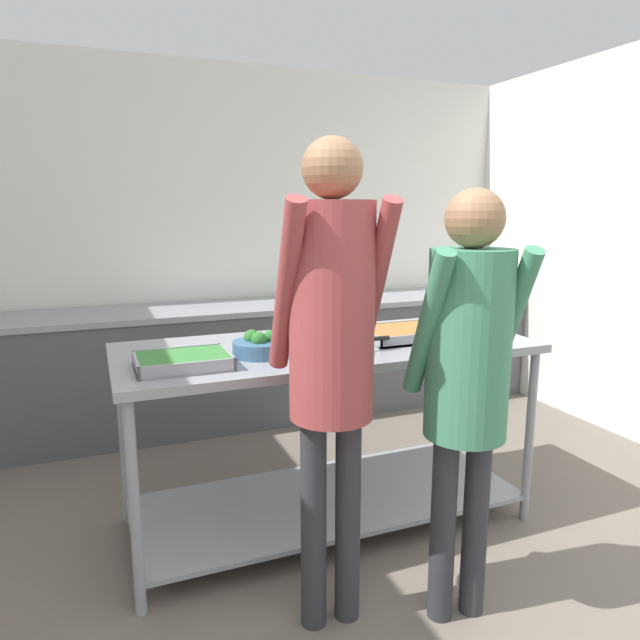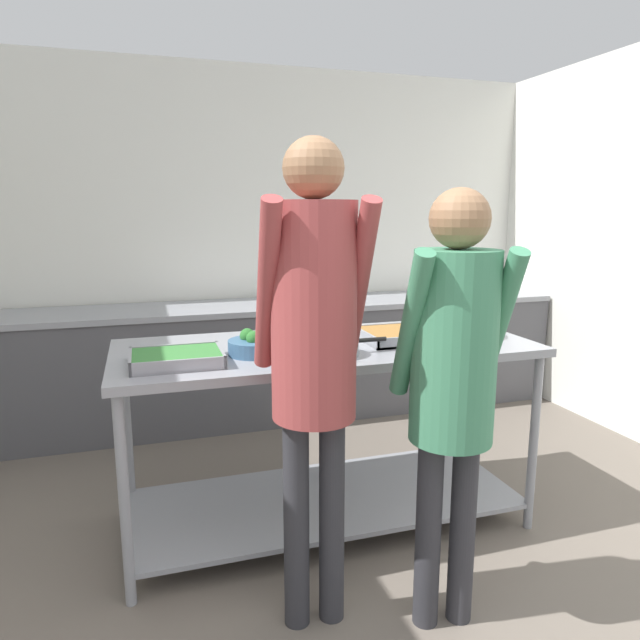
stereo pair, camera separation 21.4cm
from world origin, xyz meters
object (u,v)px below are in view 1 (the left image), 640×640
at_px(broccoli_bowl, 260,346).
at_px(guest_serving_left, 332,333).
at_px(serving_tray_roast, 183,361).
at_px(sauce_pan, 340,346).
at_px(water_bottle, 309,285).
at_px(guest_serving_right, 468,361).
at_px(plate_stack, 469,328).
at_px(serving_tray_vegetables, 402,334).

bearing_deg(broccoli_bowl, guest_serving_left, -80.11).
relative_size(serving_tray_roast, broccoli_bowl, 1.58).
bearing_deg(serving_tray_roast, sauce_pan, -4.18).
distance_m(broccoli_bowl, water_bottle, 1.95).
bearing_deg(guest_serving_right, broccoli_bowl, 128.14).
bearing_deg(broccoli_bowl, guest_serving_right, -51.86).
bearing_deg(plate_stack, guest_serving_left, -149.74).
xyz_separation_m(sauce_pan, serving_tray_vegetables, (0.42, 0.18, -0.01)).
height_order(sauce_pan, water_bottle, water_bottle).
xyz_separation_m(plate_stack, water_bottle, (-0.25, 1.70, 0.03)).
bearing_deg(broccoli_bowl, water_bottle, 62.69).
bearing_deg(serving_tray_vegetables, broccoli_bowl, -175.44).
xyz_separation_m(broccoli_bowl, plate_stack, (1.14, 0.03, -0.01)).
distance_m(plate_stack, guest_serving_right, 0.95).
xyz_separation_m(sauce_pan, water_bottle, (0.56, 1.85, 0.02)).
distance_m(serving_tray_vegetables, guest_serving_left, 0.94).
xyz_separation_m(serving_tray_roast, plate_stack, (1.49, 0.09, 0.00)).
height_order(broccoli_bowl, serving_tray_vegetables, broccoli_bowl).
relative_size(guest_serving_left, guest_serving_right, 1.10).
relative_size(plate_stack, guest_serving_left, 0.14).
bearing_deg(guest_serving_right, water_bottle, 82.62).
height_order(serving_tray_roast, sauce_pan, sauce_pan).
relative_size(broccoli_bowl, water_bottle, 0.98).
distance_m(serving_tray_roast, water_bottle, 2.19).
bearing_deg(guest_serving_right, serving_tray_vegetables, 76.65).
distance_m(serving_tray_roast, sauce_pan, 0.69).
bearing_deg(plate_stack, serving_tray_roast, -176.37).
bearing_deg(guest_serving_right, serving_tray_roast, 144.24).
relative_size(serving_tray_vegetables, guest_serving_left, 0.23).
distance_m(guest_serving_left, guest_serving_right, 0.51).
height_order(broccoli_bowl, sauce_pan, broccoli_bowl).
bearing_deg(guest_serving_left, broccoli_bowl, 99.89).
bearing_deg(sauce_pan, guest_serving_left, -117.18).
distance_m(plate_stack, guest_serving_left, 1.22).
xyz_separation_m(serving_tray_roast, broccoli_bowl, (0.35, 0.07, 0.02)).
bearing_deg(water_bottle, guest_serving_left, -108.93).
xyz_separation_m(sauce_pan, plate_stack, (0.80, 0.14, -0.01)).
distance_m(serving_tray_roast, serving_tray_vegetables, 1.12).
xyz_separation_m(broccoli_bowl, guest_serving_left, (0.10, -0.58, 0.17)).
height_order(broccoli_bowl, guest_serving_right, guest_serving_right).
relative_size(sauce_pan, serving_tray_vegetables, 0.85).
bearing_deg(sauce_pan, water_bottle, 73.28).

